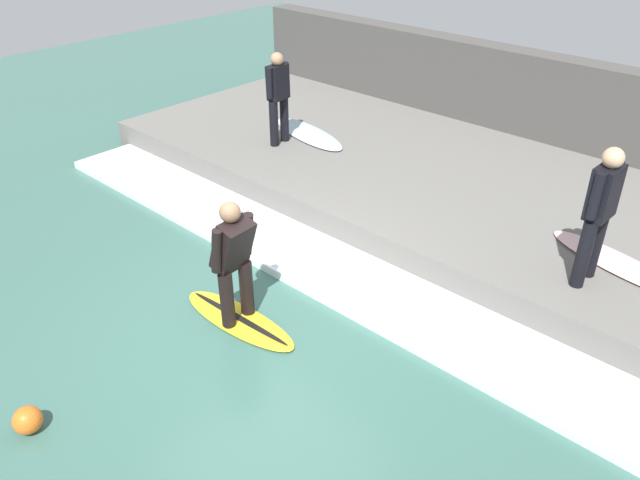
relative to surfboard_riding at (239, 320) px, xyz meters
name	(u,v)px	position (x,y,z in m)	size (l,w,h in m)	color
ground_plane	(266,321)	(0.22, -0.23, -0.03)	(28.00, 28.00, 0.00)	#386056
concrete_ledge	(453,190)	(4.24, -0.23, 0.20)	(4.40, 11.90, 0.47)	#66635E
back_wall	(532,108)	(6.69, -0.23, 0.91)	(0.50, 12.50, 1.89)	#474442
wave_foam_crest	(337,273)	(1.48, -0.23, 0.03)	(1.13, 11.31, 0.11)	silver
surfboard_riding	(239,320)	(0.00, 0.00, 0.00)	(0.57, 1.71, 0.07)	yellow
surfer_riding	(234,257)	(0.00, 0.00, 0.88)	(0.57, 0.43, 1.52)	black
surfer_waiting_near	(600,209)	(2.83, -2.82, 1.37)	(0.55, 0.25, 1.65)	black
surfboard_waiting_near	(618,263)	(3.42, -3.02, 0.47)	(0.92, 1.90, 0.06)	beige
surfer_waiting_far	(278,94)	(3.39, 2.74, 1.31)	(0.52, 0.27, 1.55)	black
surfboard_waiting_far	(308,134)	(3.98, 2.62, 0.47)	(1.01, 1.97, 0.06)	silver
marker_buoy	(28,420)	(-2.42, 0.22, 0.11)	(0.27, 0.27, 0.27)	orange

